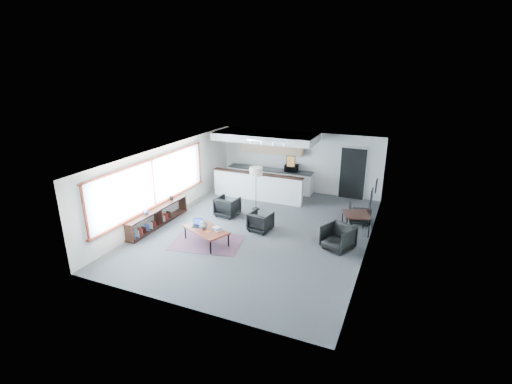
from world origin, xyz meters
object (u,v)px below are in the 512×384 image
at_px(ceramic_pot, 203,225).
at_px(dining_table, 356,215).
at_px(coffee_table, 206,230).
at_px(dining_chair_far, 360,214).
at_px(microwave, 291,167).
at_px(laptop, 198,224).
at_px(armchair_left, 227,206).
at_px(floor_lamp, 256,173).
at_px(book_stack, 217,229).
at_px(dining_chair_near, 338,238).
at_px(armchair_right, 261,221).

bearing_deg(ceramic_pot, dining_table, 32.01).
bearing_deg(dining_table, coffee_table, -148.24).
xyz_separation_m(dining_chair_far, microwave, (-3.23, 2.18, 0.81)).
xyz_separation_m(coffee_table, ceramic_pot, (-0.06, -0.06, 0.17)).
relative_size(laptop, armchair_left, 0.48).
height_order(coffee_table, floor_lamp, floor_lamp).
distance_m(book_stack, armchair_left, 2.27).
distance_m(dining_chair_near, dining_chair_far, 2.28).
relative_size(book_stack, armchair_left, 0.45).
bearing_deg(microwave, ceramic_pot, -106.10).
bearing_deg(armchair_left, laptop, 96.08).
relative_size(dining_chair_near, dining_chair_far, 1.13).
relative_size(ceramic_pot, floor_lamp, 0.16).
distance_m(coffee_table, microwave, 5.75).
relative_size(book_stack, armchair_right, 0.49).
xyz_separation_m(armchair_left, dining_chair_far, (4.53, 1.25, -0.08)).
relative_size(laptop, dining_chair_near, 0.53).
bearing_deg(armchair_left, dining_table, -171.14).
relative_size(armchair_left, dining_chair_near, 1.11).
xyz_separation_m(coffee_table, microwave, (0.90, 5.64, 0.68)).
height_order(book_stack, dining_table, dining_table).
bearing_deg(ceramic_pot, armchair_left, 98.79).
xyz_separation_m(book_stack, dining_chair_near, (3.48, 1.13, -0.17)).
height_order(ceramic_pot, armchair_left, armchair_left).
bearing_deg(coffee_table, ceramic_pot, -108.98).
relative_size(armchair_right, dining_table, 0.69).
xyz_separation_m(floor_lamp, dining_chair_far, (3.83, 0.25, -1.14)).
distance_m(coffee_table, laptop, 0.38).
xyz_separation_m(laptop, floor_lamp, (0.65, 3.12, 0.91)).
bearing_deg(microwave, dining_chair_far, -40.61).
xyz_separation_m(laptop, dining_chair_far, (4.48, 3.37, -0.23)).
bearing_deg(dining_table, ceramic_pot, -147.99).
height_order(floor_lamp, dining_table, floor_lamp).
xyz_separation_m(laptop, microwave, (1.25, 5.55, 0.58)).
xyz_separation_m(book_stack, microwave, (0.55, 5.57, 0.60)).
relative_size(ceramic_pot, dining_table, 0.25).
bearing_deg(laptop, coffee_table, -29.83).
height_order(ceramic_pot, dining_table, ceramic_pot).
distance_m(laptop, floor_lamp, 3.31).
height_order(armchair_left, dining_table, armchair_left).
bearing_deg(coffee_table, dining_chair_far, 64.09).
xyz_separation_m(armchair_right, dining_table, (2.92, 1.06, 0.26)).
xyz_separation_m(ceramic_pot, book_stack, (0.40, 0.13, -0.09)).
relative_size(laptop, armchair_right, 0.53).
height_order(book_stack, microwave, microwave).
height_order(armchair_left, dining_chair_far, armchair_left).
xyz_separation_m(dining_chair_near, microwave, (-2.93, 4.44, 0.77)).
bearing_deg(dining_chair_near, book_stack, -137.38).
height_order(coffee_table, armchair_left, armchair_left).
xyz_separation_m(armchair_right, floor_lamp, (-0.90, 1.71, 1.09)).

